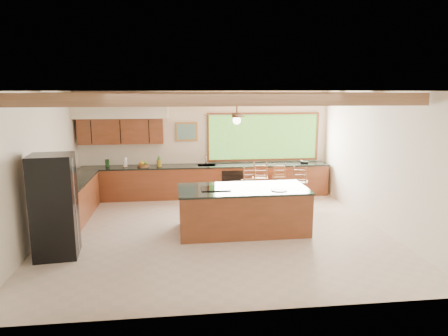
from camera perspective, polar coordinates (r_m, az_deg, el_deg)
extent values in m
plane|color=beige|center=(8.79, -1.03, -8.99)|extent=(7.20, 7.20, 0.00)
cube|color=silver|center=(11.60, -2.66, 3.53)|extent=(7.20, 0.04, 3.00)
cube|color=silver|center=(5.26, 2.46, -5.65)|extent=(7.20, 0.04, 3.00)
cube|color=silver|center=(8.81, -25.05, 0.12)|extent=(0.04, 6.50, 3.00)
cube|color=silver|center=(9.45, 21.21, 1.09)|extent=(0.04, 6.50, 3.00)
cube|color=#906B48|center=(8.26, -1.11, 10.96)|extent=(7.20, 6.50, 0.04)
cube|color=#98704C|center=(6.67, 0.27, 9.75)|extent=(7.10, 0.15, 0.22)
cube|color=#98704C|center=(8.76, -1.43, 10.05)|extent=(7.10, 0.15, 0.22)
cube|color=#98704C|center=(10.55, -2.35, 10.20)|extent=(7.10, 0.15, 0.22)
cube|color=brown|center=(11.44, -14.48, 5.11)|extent=(2.30, 0.35, 0.70)
cube|color=white|center=(11.33, -14.67, 8.09)|extent=(2.60, 0.50, 0.48)
cylinder|color=#FFEABF|center=(11.46, -18.11, 6.78)|extent=(0.10, 0.10, 0.01)
cylinder|color=#FFEABF|center=(11.27, -11.06, 7.06)|extent=(0.10, 0.10, 0.01)
cube|color=#74C546|center=(11.79, 5.64, 4.45)|extent=(3.20, 0.04, 1.30)
cube|color=#AE7535|center=(11.50, -5.41, 5.19)|extent=(0.64, 0.03, 0.54)
cube|color=#467E5D|center=(11.48, -5.41, 5.18)|extent=(0.54, 0.01, 0.44)
cube|color=brown|center=(11.45, -2.49, -1.95)|extent=(7.00, 0.65, 0.88)
cube|color=black|center=(11.36, -2.51, 0.31)|extent=(7.04, 0.69, 0.04)
cube|color=brown|center=(10.21, -20.42, -4.26)|extent=(0.65, 2.35, 0.88)
cube|color=black|center=(10.10, -20.60, -1.74)|extent=(0.69, 2.39, 0.04)
cube|color=black|center=(11.21, 1.21, -2.33)|extent=(0.60, 0.02, 0.78)
cube|color=silver|center=(11.36, -2.51, 0.33)|extent=(0.50, 0.38, 0.03)
cylinder|color=silver|center=(11.53, -2.59, 1.32)|extent=(0.03, 0.03, 0.30)
cylinder|color=silver|center=(11.41, -2.56, 1.88)|extent=(0.03, 0.20, 0.03)
cylinder|color=white|center=(11.37, -13.95, 0.81)|extent=(0.11, 0.11, 0.27)
cylinder|color=#1E461C|center=(11.58, -16.21, 0.70)|extent=(0.06, 0.06, 0.21)
cylinder|color=#1E461C|center=(11.63, -16.48, 0.71)|extent=(0.05, 0.05, 0.20)
cube|color=black|center=(11.80, 11.36, 0.84)|extent=(0.24, 0.20, 0.10)
cube|color=brown|center=(8.67, 2.69, -6.09)|extent=(2.73, 1.28, 0.92)
cube|color=black|center=(8.54, 2.72, -3.00)|extent=(2.77, 1.32, 0.04)
cube|color=black|center=(8.45, -1.26, -2.92)|extent=(0.61, 0.49, 0.02)
cylinder|color=white|center=(8.41, 7.86, -3.12)|extent=(0.33, 0.33, 0.02)
cube|color=black|center=(7.87, -23.07, -5.05)|extent=(0.81, 0.79, 1.90)
cube|color=silver|center=(7.78, -20.45, -5.05)|extent=(0.03, 0.05, 1.74)
cube|color=brown|center=(10.69, 3.51, -1.91)|extent=(0.38, 0.38, 0.04)
cylinder|color=brown|center=(10.60, 2.85, -3.80)|extent=(0.03, 0.03, 0.60)
cylinder|color=brown|center=(10.65, 4.40, -3.74)|extent=(0.03, 0.03, 0.60)
cylinder|color=brown|center=(10.88, 2.60, -3.41)|extent=(0.03, 0.03, 0.60)
cylinder|color=brown|center=(10.93, 4.11, -3.36)|extent=(0.03, 0.03, 0.60)
cube|color=brown|center=(10.82, 5.16, -1.39)|extent=(0.48, 0.48, 0.04)
cylinder|color=brown|center=(10.72, 4.46, -3.46)|extent=(0.04, 0.04, 0.67)
cylinder|color=brown|center=(10.78, 6.15, -3.40)|extent=(0.04, 0.04, 0.67)
cylinder|color=brown|center=(11.02, 4.13, -3.04)|extent=(0.04, 0.04, 0.67)
cylinder|color=brown|center=(11.09, 5.78, -2.99)|extent=(0.04, 0.04, 0.67)
cube|color=brown|center=(10.58, 10.77, -1.97)|extent=(0.50, 0.50, 0.04)
cylinder|color=brown|center=(10.47, 10.14, -4.02)|extent=(0.04, 0.04, 0.65)
cylinder|color=brown|center=(10.56, 11.77, -3.95)|extent=(0.04, 0.04, 0.65)
cylinder|color=brown|center=(10.76, 9.66, -3.60)|extent=(0.04, 0.04, 0.65)
cylinder|color=brown|center=(10.85, 11.25, -3.53)|extent=(0.04, 0.04, 0.65)
cube|color=brown|center=(11.28, 7.75, -1.23)|extent=(0.40, 0.40, 0.04)
cylinder|color=brown|center=(11.18, 7.16, -3.05)|extent=(0.04, 0.04, 0.61)
cylinder|color=brown|center=(11.26, 8.63, -3.00)|extent=(0.04, 0.04, 0.61)
cylinder|color=brown|center=(11.46, 6.80, -2.69)|extent=(0.04, 0.04, 0.61)
cylinder|color=brown|center=(11.53, 8.24, -2.64)|extent=(0.04, 0.04, 0.61)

